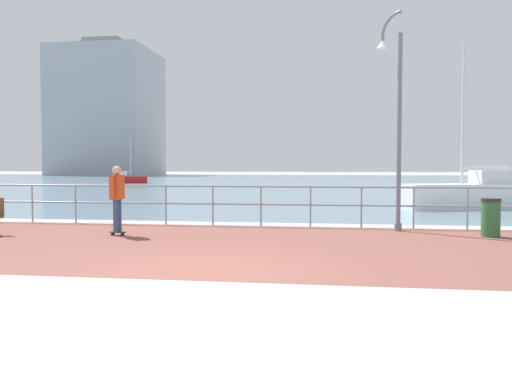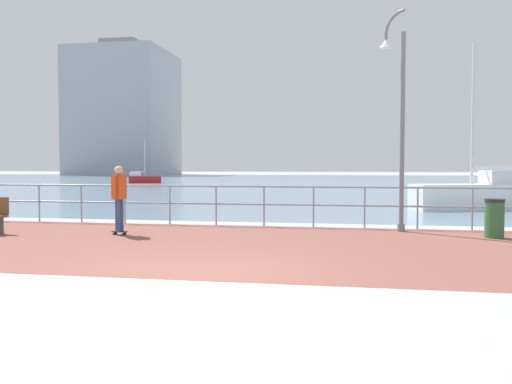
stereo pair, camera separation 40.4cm
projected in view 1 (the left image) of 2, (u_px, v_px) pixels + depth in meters
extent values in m
plane|color=#ADAAA5|center=(313.00, 185.00, 48.23)|extent=(220.00, 220.00, 0.00)
cube|color=brown|center=(237.00, 245.00, 11.72)|extent=(28.00, 7.43, 0.01)
cube|color=#6B899E|center=(318.00, 181.00, 59.84)|extent=(180.00, 88.00, 0.00)
cylinder|color=#8C99A3|center=(32.00, 204.00, 16.41)|extent=(0.05, 0.05, 1.12)
cylinder|color=#8C99A3|center=(76.00, 204.00, 16.20)|extent=(0.05, 0.05, 1.12)
cylinder|color=#8C99A3|center=(120.00, 205.00, 15.99)|extent=(0.05, 0.05, 1.12)
cylinder|color=#8C99A3|center=(166.00, 205.00, 15.78)|extent=(0.05, 0.05, 1.12)
cylinder|color=#8C99A3|center=(213.00, 206.00, 15.57)|extent=(0.05, 0.05, 1.12)
cylinder|color=#8C99A3|center=(261.00, 206.00, 15.37)|extent=(0.05, 0.05, 1.12)
cylinder|color=#8C99A3|center=(310.00, 207.00, 15.16)|extent=(0.05, 0.05, 1.12)
cylinder|color=#8C99A3|center=(361.00, 208.00, 14.95)|extent=(0.05, 0.05, 1.12)
cylinder|color=#8C99A3|center=(414.00, 208.00, 14.74)|extent=(0.05, 0.05, 1.12)
cylinder|color=#8C99A3|center=(467.00, 209.00, 14.53)|extent=(0.05, 0.05, 1.12)
cylinder|color=#8C99A3|center=(261.00, 187.00, 15.34)|extent=(25.20, 0.06, 0.06)
cylinder|color=#8C99A3|center=(261.00, 204.00, 15.36)|extent=(25.20, 0.06, 0.06)
cylinder|color=slate|center=(398.00, 227.00, 14.24)|extent=(0.19, 0.19, 0.20)
cylinder|color=slate|center=(399.00, 133.00, 14.12)|extent=(0.12, 0.12, 5.14)
cylinder|color=slate|center=(398.00, 12.00, 14.03)|extent=(0.20, 0.18, 0.11)
cylinder|color=slate|center=(393.00, 15.00, 14.15)|extent=(0.20, 0.19, 0.15)
cylinder|color=slate|center=(389.00, 20.00, 14.25)|extent=(0.20, 0.18, 0.18)
cylinder|color=slate|center=(386.00, 25.00, 14.33)|extent=(0.18, 0.17, 0.19)
cylinder|color=slate|center=(383.00, 31.00, 14.38)|extent=(0.15, 0.15, 0.19)
cylinder|color=slate|center=(383.00, 37.00, 14.41)|extent=(0.12, 0.12, 0.17)
cone|color=silver|center=(383.00, 45.00, 14.41)|extent=(0.36, 0.36, 0.22)
cylinder|color=black|center=(112.00, 234.00, 13.31)|extent=(0.06, 0.03, 0.06)
cylinder|color=black|center=(114.00, 234.00, 13.38)|extent=(0.06, 0.03, 0.06)
cylinder|color=black|center=(122.00, 235.00, 13.25)|extent=(0.06, 0.03, 0.06)
cylinder|color=black|center=(123.00, 234.00, 13.32)|extent=(0.06, 0.03, 0.06)
cube|color=black|center=(118.00, 232.00, 13.31)|extent=(0.41, 0.14, 0.02)
cylinder|color=#384C7A|center=(116.00, 216.00, 13.21)|extent=(0.14, 0.14, 0.80)
cylinder|color=#384C7A|center=(119.00, 215.00, 13.37)|extent=(0.14, 0.14, 0.80)
cube|color=#D84C1E|center=(117.00, 187.00, 13.26)|extent=(0.26, 0.36, 0.60)
cylinder|color=#D84C1E|center=(112.00, 187.00, 13.03)|extent=(0.10, 0.10, 0.57)
cylinder|color=#D84C1E|center=(121.00, 186.00, 13.48)|extent=(0.10, 0.10, 0.57)
sphere|color=#DBAD89|center=(117.00, 171.00, 13.24)|extent=(0.22, 0.22, 0.22)
cylinder|color=#2D6638|center=(491.00, 219.00, 13.02)|extent=(0.44, 0.44, 0.85)
cylinder|color=#262628|center=(491.00, 200.00, 12.99)|extent=(0.46, 0.46, 0.08)
cube|color=white|center=(462.00, 196.00, 21.53)|extent=(4.85, 2.78, 0.99)
cube|color=silver|center=(494.00, 177.00, 21.72)|extent=(1.89, 1.46, 0.55)
cylinder|color=silver|center=(463.00, 114.00, 21.38)|extent=(0.11, 0.11, 5.51)
cylinder|color=silver|center=(486.00, 167.00, 21.64)|extent=(2.01, 0.72, 0.09)
cube|color=#B21E1E|center=(131.00, 180.00, 54.22)|extent=(3.32, 2.14, 0.68)
cube|color=silver|center=(121.00, 174.00, 53.96)|extent=(1.32, 1.08, 0.38)
cylinder|color=silver|center=(131.00, 157.00, 54.12)|extent=(0.08, 0.08, 3.79)
cylinder|color=silver|center=(123.00, 172.00, 54.01)|extent=(1.34, 0.61, 0.06)
cube|color=#A3A8B2|center=(108.00, 113.00, 105.03)|extent=(17.68, 17.49, 23.86)
cube|color=slate|center=(107.00, 46.00, 104.41)|extent=(7.07, 6.99, 2.00)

